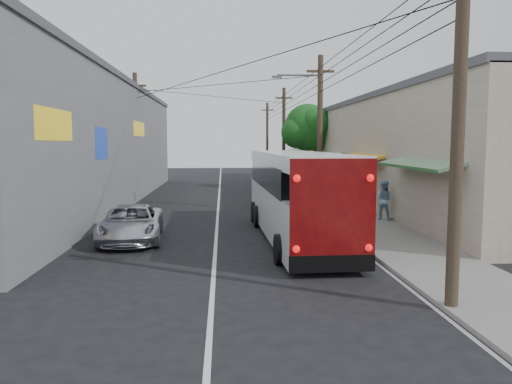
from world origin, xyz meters
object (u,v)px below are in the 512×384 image
jeepney (131,223)px  pedestrian_near (356,194)px  coach_bus (295,194)px  parked_suv (286,191)px  pedestrian_far (384,200)px  parked_car_far (271,174)px  parked_car_mid (271,181)px

jeepney → pedestrian_near: pedestrian_near is taller
coach_bus → parked_suv: 9.22m
jeepney → pedestrian_far: size_ratio=2.61×
coach_bus → jeepney: 6.21m
parked_suv → pedestrian_far: (3.80, -5.54, 0.11)m
coach_bus → pedestrian_far: coach_bus is taller
jeepney → pedestrian_near: size_ratio=3.22×
pedestrian_near → pedestrian_far: size_ratio=0.81×
parked_suv → parked_car_far: 17.11m
parked_suv → pedestrian_far: bearing=-61.8°
parked_suv → parked_car_far: (0.80, 17.09, -0.09)m
parked_car_far → pedestrian_near: 18.35m
coach_bus → pedestrian_far: (4.60, 3.61, -0.67)m
pedestrian_near → pedestrian_far: 4.52m
parked_car_mid → coach_bus: bearing=-86.6°
pedestrian_near → coach_bus: bearing=48.9°
parked_car_far → pedestrian_near: size_ratio=3.41×
parked_car_mid → pedestrian_near: (3.73, -9.93, 0.05)m
parked_suv → pedestrian_near: bearing=-21.6°
parked_suv → pedestrian_far: 6.71m
pedestrian_far → coach_bus: bearing=71.0°
parked_car_mid → pedestrian_near: 10.60m
pedestrian_near → jeepney: bearing=25.7°
parked_car_far → pedestrian_near: bearing=-78.7°
jeepney → parked_car_far: 27.44m
pedestrian_near → parked_car_far: bearing=-92.8°
parked_suv → pedestrian_near: parked_suv is taller
jeepney → parked_car_far: parked_car_far is taller
parked_suv → parked_car_mid: parked_suv is taller
coach_bus → pedestrian_near: bearing=59.2°
jeepney → pedestrian_far: (10.72, 3.70, 0.37)m
coach_bus → parked_car_far: coach_bus is taller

